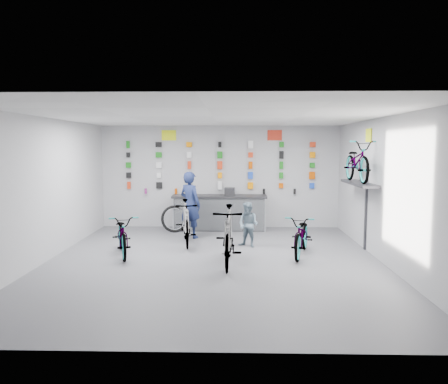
{
  "coord_description": "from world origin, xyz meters",
  "views": [
    {
      "loc": [
        0.45,
        -8.87,
        2.4
      ],
      "look_at": [
        0.19,
        1.4,
        1.32
      ],
      "focal_mm": 35.0,
      "sensor_mm": 36.0,
      "label": 1
    }
  ],
  "objects_px": {
    "bike_service": "(186,222)",
    "customer": "(248,225)",
    "bike_center": "(228,236)",
    "bike_right": "(302,235)",
    "bike_left": "(123,234)",
    "counter": "(219,213)",
    "clerk": "(190,205)"
  },
  "relations": [
    {
      "from": "bike_service",
      "to": "customer",
      "type": "relative_size",
      "value": 1.68
    },
    {
      "from": "bike_right",
      "to": "clerk",
      "type": "height_order",
      "value": "clerk"
    },
    {
      "from": "bike_right",
      "to": "clerk",
      "type": "distance_m",
      "value": 3.26
    },
    {
      "from": "clerk",
      "to": "customer",
      "type": "height_order",
      "value": "clerk"
    },
    {
      "from": "bike_left",
      "to": "bike_center",
      "type": "bearing_deg",
      "value": -36.38
    },
    {
      "from": "counter",
      "to": "bike_left",
      "type": "height_order",
      "value": "counter"
    },
    {
      "from": "bike_right",
      "to": "bike_service",
      "type": "xyz_separation_m",
      "value": [
        -2.68,
        1.02,
        0.09
      ]
    },
    {
      "from": "counter",
      "to": "bike_service",
      "type": "distance_m",
      "value": 2.05
    },
    {
      "from": "bike_right",
      "to": "customer",
      "type": "distance_m",
      "value": 1.41
    },
    {
      "from": "bike_center",
      "to": "bike_right",
      "type": "height_order",
      "value": "bike_center"
    },
    {
      "from": "counter",
      "to": "bike_center",
      "type": "bearing_deg",
      "value": -85.18
    },
    {
      "from": "bike_center",
      "to": "bike_service",
      "type": "xyz_separation_m",
      "value": [
        -1.07,
        1.84,
        -0.06
      ]
    },
    {
      "from": "bike_center",
      "to": "clerk",
      "type": "xyz_separation_m",
      "value": [
        -1.05,
        2.67,
        0.27
      ]
    },
    {
      "from": "clerk",
      "to": "customer",
      "type": "xyz_separation_m",
      "value": [
        1.5,
        -1.05,
        -0.34
      ]
    },
    {
      "from": "clerk",
      "to": "customer",
      "type": "distance_m",
      "value": 1.86
    },
    {
      "from": "bike_service",
      "to": "customer",
      "type": "xyz_separation_m",
      "value": [
        1.52,
        -0.22,
        -0.01
      ]
    },
    {
      "from": "counter",
      "to": "clerk",
      "type": "distance_m",
      "value": 1.36
    },
    {
      "from": "counter",
      "to": "customer",
      "type": "relative_size",
      "value": 2.51
    },
    {
      "from": "counter",
      "to": "bike_right",
      "type": "xyz_separation_m",
      "value": [
        1.93,
        -2.93,
        -0.03
      ]
    },
    {
      "from": "bike_center",
      "to": "clerk",
      "type": "bearing_deg",
      "value": 113.09
    },
    {
      "from": "bike_left",
      "to": "bike_right",
      "type": "height_order",
      "value": "bike_left"
    },
    {
      "from": "bike_center",
      "to": "bike_service",
      "type": "height_order",
      "value": "bike_center"
    },
    {
      "from": "bike_left",
      "to": "clerk",
      "type": "height_order",
      "value": "clerk"
    },
    {
      "from": "bike_center",
      "to": "customer",
      "type": "bearing_deg",
      "value": 76.15
    },
    {
      "from": "bike_left",
      "to": "bike_center",
      "type": "relative_size",
      "value": 0.88
    },
    {
      "from": "bike_right",
      "to": "customer",
      "type": "height_order",
      "value": "customer"
    },
    {
      "from": "counter",
      "to": "clerk",
      "type": "height_order",
      "value": "clerk"
    },
    {
      "from": "bike_left",
      "to": "bike_right",
      "type": "bearing_deg",
      "value": -17.5
    },
    {
      "from": "counter",
      "to": "bike_left",
      "type": "xyz_separation_m",
      "value": [
        -2.03,
        -2.99,
        -0.02
      ]
    },
    {
      "from": "counter",
      "to": "customer",
      "type": "xyz_separation_m",
      "value": [
        0.77,
        -2.13,
        0.05
      ]
    },
    {
      "from": "counter",
      "to": "bike_right",
      "type": "relative_size",
      "value": 1.54
    },
    {
      "from": "bike_left",
      "to": "bike_right",
      "type": "relative_size",
      "value": 1.01
    }
  ]
}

